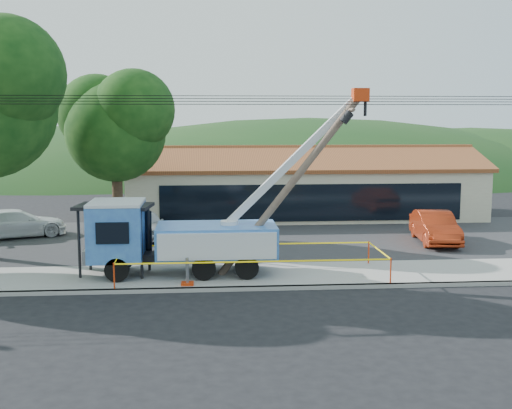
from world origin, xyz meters
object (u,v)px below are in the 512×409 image
object	(u,v)px
utility_truck	(178,235)
car_silver	(144,240)
car_white	(17,239)
leaning_pole	(297,176)
bus_shelter	(116,223)
car_red	(434,245)

from	to	relation	value
utility_truck	car_silver	xyz separation A→B (m)	(-2.15, 8.20, -1.73)
car_white	leaning_pole	bearing A→B (deg)	-147.98
utility_truck	car_white	world-z (taller)	utility_truck
car_silver	bus_shelter	bearing A→B (deg)	-116.41
car_red	leaning_pole	bearing A→B (deg)	-136.56
bus_shelter	car_white	distance (m)	11.07
leaning_pole	car_silver	world-z (taller)	leaning_pole
bus_shelter	car_silver	world-z (taller)	bus_shelter
bus_shelter	car_silver	xyz separation A→B (m)	(0.37, 7.87, -2.24)
utility_truck	bus_shelter	xyz separation A→B (m)	(-2.52, 0.32, 0.51)
car_red	car_white	size ratio (longest dim) A/B	0.94
bus_shelter	car_red	distance (m)	16.40
utility_truck	car_silver	world-z (taller)	utility_truck
utility_truck	car_silver	distance (m)	8.65
car_silver	car_red	bearing A→B (deg)	-32.97
car_silver	car_white	xyz separation A→B (m)	(-6.82, 0.84, 0.00)
bus_shelter	car_red	world-z (taller)	bus_shelter
utility_truck	car_silver	size ratio (longest dim) A/B	2.50
utility_truck	leaning_pole	distance (m)	5.36
bus_shelter	car_red	bearing A→B (deg)	27.18
bus_shelter	car_silver	bearing A→B (deg)	94.90
leaning_pole	car_silver	bearing A→B (deg)	129.44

